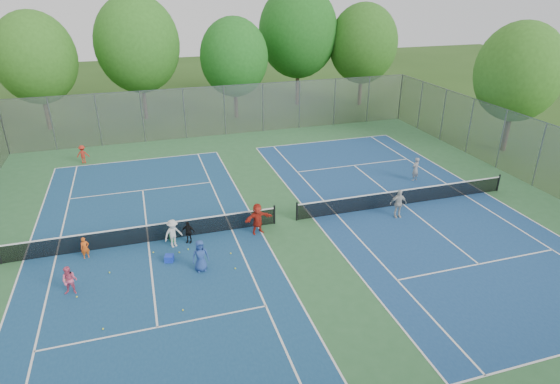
{
  "coord_description": "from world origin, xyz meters",
  "views": [
    {
      "loc": [
        -6.74,
        -20.61,
        11.58
      ],
      "look_at": [
        0.0,
        1.0,
        1.3
      ],
      "focal_mm": 30.0,
      "sensor_mm": 36.0,
      "label": 1
    }
  ],
  "objects_px": {
    "net_right": "(404,197)",
    "ball_hopper": "(172,237)",
    "net_left": "(147,234)",
    "instructor": "(415,169)",
    "ball_crate": "(169,258)"
  },
  "relations": [
    {
      "from": "net_right",
      "to": "ball_hopper",
      "type": "bearing_deg",
      "value": -178.95
    },
    {
      "from": "net_left",
      "to": "net_right",
      "type": "bearing_deg",
      "value": 0.0
    },
    {
      "from": "net_right",
      "to": "ball_hopper",
      "type": "relative_size",
      "value": 25.7
    },
    {
      "from": "instructor",
      "to": "ball_hopper",
      "type": "bearing_deg",
      "value": -8.87
    },
    {
      "from": "net_right",
      "to": "instructor",
      "type": "bearing_deg",
      "value": 49.27
    },
    {
      "from": "ball_crate",
      "to": "instructor",
      "type": "height_order",
      "value": "instructor"
    },
    {
      "from": "net_right",
      "to": "ball_crate",
      "type": "xyz_separation_m",
      "value": [
        -13.18,
        -2.03,
        -0.3
      ]
    },
    {
      "from": "net_right",
      "to": "ball_crate",
      "type": "distance_m",
      "value": 13.33
    },
    {
      "from": "net_left",
      "to": "instructor",
      "type": "distance_m",
      "value": 16.75
    },
    {
      "from": "instructor",
      "to": "ball_crate",
      "type": "bearing_deg",
      "value": -2.95
    },
    {
      "from": "ball_crate",
      "to": "net_left",
      "type": "bearing_deg",
      "value": 112.15
    },
    {
      "from": "net_left",
      "to": "instructor",
      "type": "xyz_separation_m",
      "value": [
        16.49,
        2.9,
        0.31
      ]
    },
    {
      "from": "net_right",
      "to": "ball_crate",
      "type": "height_order",
      "value": "net_right"
    },
    {
      "from": "net_right",
      "to": "ball_hopper",
      "type": "xyz_separation_m",
      "value": [
        -12.86,
        -0.23,
        -0.2
      ]
    },
    {
      "from": "net_right",
      "to": "ball_crate",
      "type": "relative_size",
      "value": 34.8
    }
  ]
}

